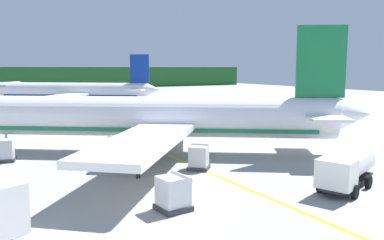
% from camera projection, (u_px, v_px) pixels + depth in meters
% --- Properties ---
extents(ground, '(240.00, 320.00, 0.20)m').
position_uv_depth(ground, '(14.00, 125.00, 57.65)').
color(ground, '#999993').
extents(airliner_foreground, '(36.25, 30.90, 11.90)m').
position_uv_depth(airliner_foreground, '(148.00, 118.00, 38.24)').
color(airliner_foreground, white).
rests_on(airliner_foreground, ground).
extents(airliner_mid_apron, '(32.23, 27.57, 10.86)m').
position_uv_depth(airliner_mid_apron, '(74.00, 91.00, 86.40)').
color(airliner_mid_apron, silver).
rests_on(airliner_mid_apron, ground).
extents(service_truck_catering, '(6.54, 4.06, 2.40)m').
position_uv_depth(service_truck_catering, '(347.00, 169.00, 26.83)').
color(service_truck_catering, white).
rests_on(service_truck_catering, ground).
extents(cargo_container_near, '(1.89, 1.89, 2.09)m').
position_uv_depth(cargo_container_near, '(173.00, 193.00, 22.92)').
color(cargo_container_near, '#333338').
rests_on(cargo_container_near, ground).
extents(cargo_container_mid, '(1.94, 1.94, 2.05)m').
position_uv_depth(cargo_container_mid, '(5.00, 150.00, 34.84)').
color(cargo_container_mid, '#333338').
rests_on(cargo_container_mid, ground).
extents(cargo_container_far, '(2.29, 2.29, 2.02)m').
position_uv_depth(cargo_container_far, '(199.00, 158.00, 32.14)').
color(cargo_container_far, '#333338').
rests_on(cargo_container_far, ground).
extents(crew_marshaller, '(0.63, 0.26, 1.67)m').
position_uv_depth(crew_marshaller, '(138.00, 165.00, 29.47)').
color(crew_marshaller, '#191E33').
rests_on(crew_marshaller, ground).
extents(apron_guide_line, '(0.30, 60.00, 0.01)m').
position_uv_depth(apron_guide_line, '(181.00, 161.00, 35.17)').
color(apron_guide_line, yellow).
rests_on(apron_guide_line, ground).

